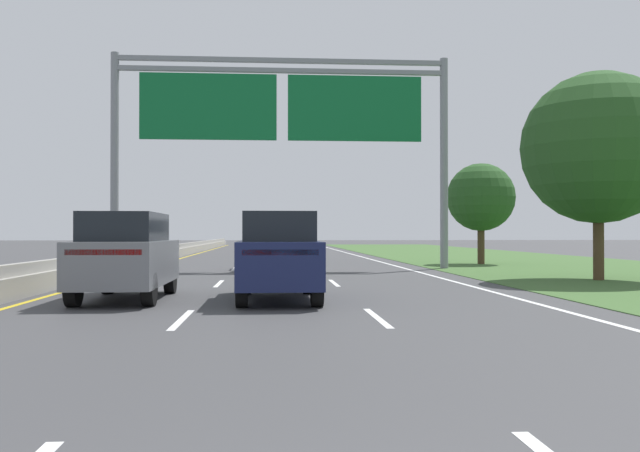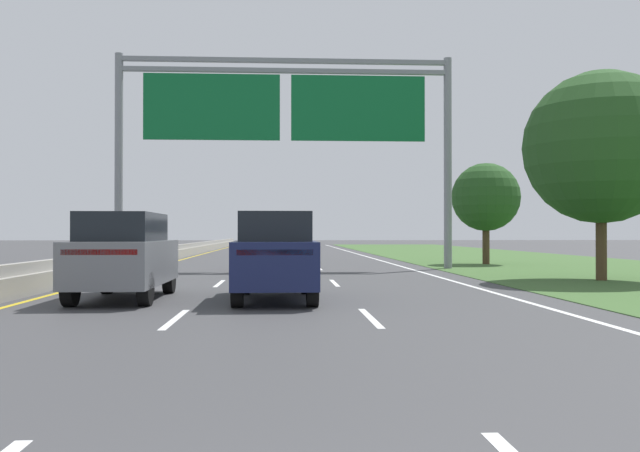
# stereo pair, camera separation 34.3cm
# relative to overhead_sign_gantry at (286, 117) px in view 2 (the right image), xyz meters

# --- Properties ---
(ground_plane) EXTENTS (220.00, 220.00, 0.00)m
(ground_plane) POSITION_rel_overhead_sign_gantry_xyz_m (-0.30, 7.16, -6.79)
(ground_plane) COLOR #3D3D3F
(lane_striping) EXTENTS (11.96, 106.00, 0.01)m
(lane_striping) POSITION_rel_overhead_sign_gantry_xyz_m (-0.30, 6.70, -6.79)
(lane_striping) COLOR white
(lane_striping) RESTS_ON ground
(grass_verge_right) EXTENTS (14.00, 110.00, 0.02)m
(grass_verge_right) POSITION_rel_overhead_sign_gantry_xyz_m (13.65, 7.16, -6.78)
(grass_verge_right) COLOR #3D602D
(grass_verge_right) RESTS_ON ground
(median_barrier_concrete) EXTENTS (0.60, 110.00, 0.85)m
(median_barrier_concrete) POSITION_rel_overhead_sign_gantry_xyz_m (-6.90, 7.16, -6.44)
(median_barrier_concrete) COLOR #99968E
(median_barrier_concrete) RESTS_ON ground
(overhead_sign_gantry) EXTENTS (15.06, 0.42, 9.56)m
(overhead_sign_gantry) POSITION_rel_overhead_sign_gantry_xyz_m (0.00, 0.00, 0.00)
(overhead_sign_gantry) COLOR gray
(overhead_sign_gantry) RESTS_ON ground
(pickup_truck_white) EXTENTS (2.04, 5.41, 2.20)m
(pickup_truck_white) POSITION_rel_overhead_sign_gantry_xyz_m (-0.50, -0.05, -5.72)
(pickup_truck_white) COLOR silver
(pickup_truck_white) RESTS_ON ground
(car_navy_centre_lane_suv) EXTENTS (1.93, 4.71, 2.11)m
(car_navy_centre_lane_suv) POSITION_rel_overhead_sign_gantry_xyz_m (-0.30, -13.82, -5.69)
(car_navy_centre_lane_suv) COLOR #161E47
(car_navy_centre_lane_suv) RESTS_ON ground
(car_grey_left_lane_suv) EXTENTS (1.91, 4.70, 2.11)m
(car_grey_left_lane_suv) POSITION_rel_overhead_sign_gantry_xyz_m (-3.99, -13.44, -5.69)
(car_grey_left_lane_suv) COLOR slate
(car_grey_left_lane_suv) RESTS_ON ground
(car_gold_centre_lane_sedan) EXTENTS (1.83, 4.40, 1.57)m
(car_gold_centre_lane_sedan) POSITION_rel_overhead_sign_gantry_xyz_m (-0.51, 17.98, -5.97)
(car_gold_centre_lane_sedan) COLOR #A38438
(car_gold_centre_lane_sedan) RESTS_ON ground
(roadside_tree_near) EXTENTS (5.19, 5.19, 7.13)m
(roadside_tree_near) POSITION_rel_overhead_sign_gantry_xyz_m (10.67, -7.82, -2.26)
(roadside_tree_near) COLOR #4C3823
(roadside_tree_near) RESTS_ON ground
(roadside_tree_mid) EXTENTS (3.50, 3.50, 5.22)m
(roadside_tree_mid) POSITION_rel_overhead_sign_gantry_xyz_m (10.32, 4.11, -3.34)
(roadside_tree_mid) COLOR #4C3823
(roadside_tree_mid) RESTS_ON ground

